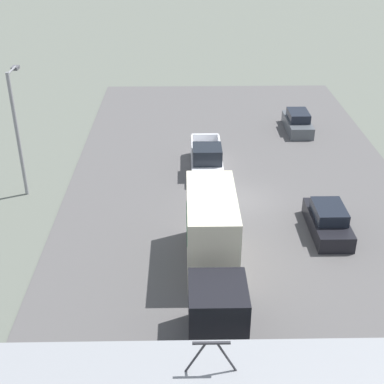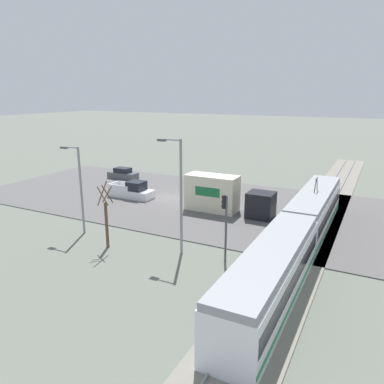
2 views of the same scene
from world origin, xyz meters
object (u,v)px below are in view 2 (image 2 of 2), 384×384
(sedan_car_0, at_px, (123,174))
(traffic_light_pole, at_px, (225,219))
(light_rail_tram, at_px, (297,236))
(street_lamp_mid_block, at_px, (179,190))
(street_tree, at_px, (106,219))
(sedan_car_1, at_px, (214,188))
(pickup_truck, at_px, (132,191))
(box_truck, at_px, (223,196))
(street_lamp_near_crossing, at_px, (79,184))

(sedan_car_0, height_order, traffic_light_pole, traffic_light_pole)
(light_rail_tram, relative_size, street_lamp_mid_block, 3.19)
(street_tree, bearing_deg, street_lamp_mid_block, 106.47)
(sedan_car_1, xyz_separation_m, street_tree, (18.74, -0.84, 1.66))
(pickup_truck, relative_size, street_lamp_mid_block, 0.61)
(traffic_light_pole, relative_size, street_tree, 0.95)
(box_truck, relative_size, traffic_light_pole, 1.82)
(sedan_car_0, bearing_deg, street_lamp_near_crossing, -152.37)
(light_rail_tram, height_order, traffic_light_pole, traffic_light_pole)
(box_truck, bearing_deg, traffic_light_pole, 22.99)
(pickup_truck, xyz_separation_m, sedan_car_1, (-6.15, 7.61, -0.10))
(sedan_car_0, bearing_deg, sedan_car_1, -94.67)
(traffic_light_pole, bearing_deg, box_truck, -157.01)
(street_lamp_near_crossing, bearing_deg, box_truck, 141.24)
(street_lamp_near_crossing, relative_size, street_lamp_mid_block, 0.87)
(street_lamp_near_crossing, bearing_deg, sedan_car_0, -152.37)
(sedan_car_0, height_order, sedan_car_1, sedan_car_1)
(light_rail_tram, relative_size, box_truck, 3.06)
(box_truck, xyz_separation_m, sedan_car_0, (-7.56, -18.36, -1.05))
(traffic_light_pole, relative_size, street_lamp_near_crossing, 0.66)
(box_truck, height_order, sedan_car_0, box_truck)
(pickup_truck, xyz_separation_m, traffic_light_pole, (10.90, 15.97, 2.44))
(sedan_car_1, relative_size, street_lamp_mid_block, 0.49)
(sedan_car_0, xyz_separation_m, traffic_light_pole, (18.23, 22.89, 2.53))
(sedan_car_1, xyz_separation_m, traffic_light_pole, (17.04, 8.36, 2.53))
(traffic_light_pole, height_order, street_tree, street_tree)
(box_truck, xyz_separation_m, street_tree, (12.37, -4.67, 0.61))
(street_lamp_mid_block, bearing_deg, street_lamp_near_crossing, -89.23)
(box_truck, relative_size, street_tree, 1.73)
(sedan_car_0, bearing_deg, pickup_truck, -136.69)
(light_rail_tram, xyz_separation_m, pickup_truck, (-7.80, -20.39, -0.90))
(box_truck, distance_m, street_lamp_mid_block, 11.23)
(light_rail_tram, bearing_deg, street_lamp_near_crossing, -79.47)
(street_tree, xyz_separation_m, street_lamp_near_crossing, (-1.51, -4.04, 2.00))
(light_rail_tram, relative_size, street_tree, 5.31)
(light_rail_tram, height_order, street_lamp_mid_block, street_lamp_mid_block)
(sedan_car_0, distance_m, street_tree, 24.23)
(light_rail_tram, height_order, pickup_truck, light_rail_tram)
(street_tree, bearing_deg, traffic_light_pole, 100.46)
(sedan_car_1, height_order, traffic_light_pole, traffic_light_pole)
(light_rail_tram, relative_size, street_lamp_near_crossing, 3.68)
(light_rail_tram, relative_size, sedan_car_0, 6.52)
(box_truck, bearing_deg, sedan_car_1, -148.99)
(street_tree, bearing_deg, pickup_truck, -151.74)
(street_lamp_mid_block, bearing_deg, sedan_car_0, -133.57)
(street_tree, height_order, street_lamp_mid_block, street_lamp_mid_block)
(light_rail_tram, bearing_deg, street_tree, -70.61)
(sedan_car_1, distance_m, street_lamp_near_crossing, 18.28)
(box_truck, xyz_separation_m, street_lamp_mid_block, (10.73, 0.87, 3.21))
(sedan_car_1, distance_m, street_tree, 18.84)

